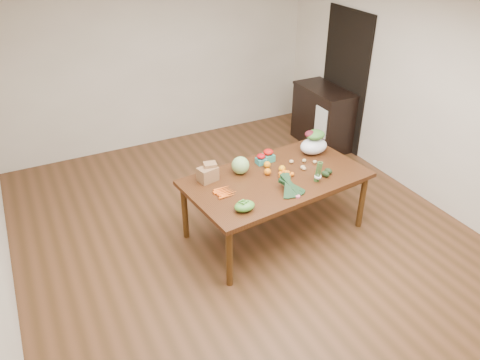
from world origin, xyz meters
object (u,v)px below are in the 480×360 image
kale_bunch (292,187)px  salad_bag (314,143)px  cabbage (240,165)px  asparagus_bundle (318,172)px  dining_table (275,205)px  mandarin_cluster (286,173)px  paper_bag (208,173)px  cabinet (322,117)px

kale_bunch → salad_bag: (0.72, 0.65, 0.05)m
cabbage → asparagus_bundle: size_ratio=0.80×
kale_bunch → salad_bag: 0.98m
dining_table → cabbage: 0.63m
dining_table → mandarin_cluster: size_ratio=11.16×
salad_bag → paper_bag: bearing=-179.4°
cabinet → asparagus_bundle: 2.52m
cabinet → salad_bag: 1.86m
dining_table → kale_bunch: 0.58m
cabbage → dining_table: bearing=-39.2°
cabbage → kale_bunch: bearing=-65.0°
paper_bag → kale_bunch: paper_bag is taller
cabinet → salad_bag: bearing=-130.1°
dining_table → asparagus_bundle: (0.35, -0.29, 0.50)m
cabinet → paper_bag: paper_bag is taller
mandarin_cluster → paper_bag: bearing=158.8°
cabbage → mandarin_cluster: 0.52m
cabbage → salad_bag: salad_bag is taller
cabinet → cabbage: 2.63m
dining_table → mandarin_cluster: 0.43m
asparagus_bundle → paper_bag: bearing=145.5°
paper_bag → asparagus_bundle: asparagus_bundle is taller
mandarin_cluster → asparagus_bundle: asparagus_bundle is taller
dining_table → asparagus_bundle: asparagus_bundle is taller
cabinet → paper_bag: 2.96m
cabbage → asparagus_bundle: bearing=-39.7°
kale_bunch → cabinet: bearing=41.0°
mandarin_cluster → kale_bunch: (-0.13, -0.32, 0.04)m
paper_bag → salad_bag: salad_bag is taller
dining_table → asparagus_bundle: bearing=-46.4°
paper_bag → kale_bunch: 0.93m
cabinet → paper_bag: bearing=-151.4°
cabinet → cabbage: (-2.18, -1.42, 0.38)m
cabbage → salad_bag: bearing=1.7°
dining_table → paper_bag: (-0.71, 0.27, 0.47)m
cabbage → mandarin_cluster: (0.42, -0.30, -0.06)m
cabinet → mandarin_cluster: size_ratio=5.67×
cabinet → asparagus_bundle: (-1.52, -1.97, 0.40)m
paper_bag → kale_bunch: bearing=-43.1°
asparagus_bundle → cabbage: bearing=134.1°
mandarin_cluster → dining_table: bearing=158.7°
dining_table → kale_bunch: size_ratio=5.02×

